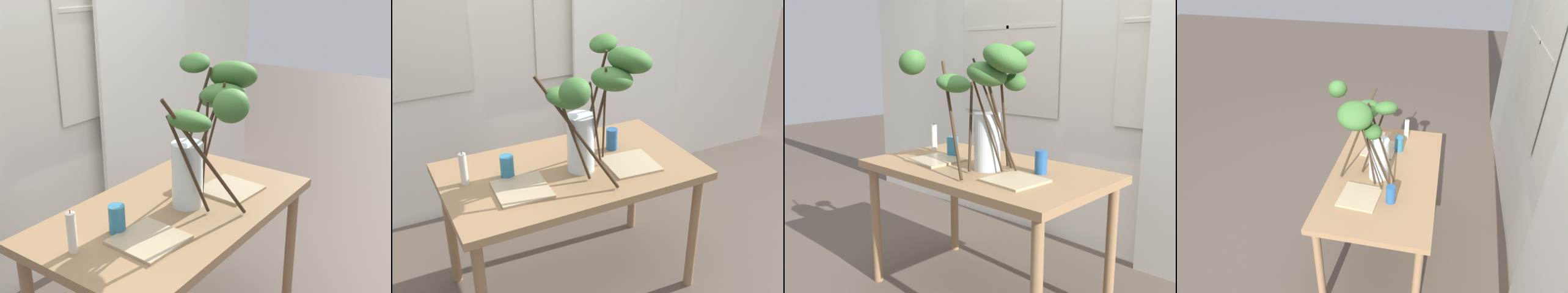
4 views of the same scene
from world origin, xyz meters
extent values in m
cube|color=silver|center=(0.00, 1.04, 1.36)|extent=(4.71, 0.12, 2.72)
cube|color=silver|center=(0.67, 0.97, 1.51)|extent=(0.85, 0.01, 1.21)
cube|color=silver|center=(0.67, 0.96, 1.51)|extent=(0.92, 0.01, 1.28)
cube|color=silver|center=(0.67, 0.96, 1.51)|extent=(0.02, 0.01, 1.21)
cube|color=silver|center=(0.67, 0.96, 1.51)|extent=(0.85, 0.01, 0.02)
cube|color=white|center=(0.86, 0.89, 1.28)|extent=(0.82, 0.03, 2.56)
cube|color=#93704C|center=(0.00, 0.00, 0.72)|extent=(1.27, 0.74, 0.04)
cylinder|color=#93704C|center=(0.57, -0.31, 0.35)|extent=(0.05, 0.05, 0.69)
cylinder|color=#93704C|center=(0.57, 0.31, 0.35)|extent=(0.05, 0.05, 0.69)
cylinder|color=silver|center=(0.04, -0.03, 0.88)|extent=(0.14, 0.14, 0.29)
cylinder|color=silver|center=(0.04, -0.03, 0.79)|extent=(0.12, 0.12, 0.09)
cylinder|color=#382819|center=(-0.05, -0.19, 1.01)|extent=(0.34, 0.20, 0.54)
ellipsoid|color=#38662D|center=(-0.13, -0.35, 1.28)|extent=(0.20, 0.19, 0.18)
cylinder|color=#382819|center=(0.13, -0.03, 0.97)|extent=(0.02, 0.19, 0.45)
ellipsoid|color=#38662D|center=(0.22, -0.04, 1.19)|extent=(0.12, 0.11, 0.10)
cylinder|color=#382819|center=(0.12, 0.00, 1.04)|extent=(0.08, 0.17, 0.60)
ellipsoid|color=#38662D|center=(0.20, 0.03, 1.34)|extent=(0.19, 0.18, 0.11)
cylinder|color=#382819|center=(0.14, -0.08, 1.02)|extent=(0.11, 0.21, 0.55)
ellipsoid|color=#38662D|center=(0.24, -0.13, 1.30)|extent=(0.29, 0.29, 0.21)
cylinder|color=#382819|center=(0.10, -0.09, 0.99)|extent=(0.13, 0.12, 0.48)
ellipsoid|color=#38662D|center=(0.15, -0.15, 1.23)|extent=(0.28, 0.28, 0.16)
cylinder|color=#382819|center=(-0.02, -0.09, 0.96)|extent=(0.13, 0.15, 0.43)
ellipsoid|color=#38662D|center=(-0.08, -0.14, 1.18)|extent=(0.26, 0.25, 0.14)
cylinder|color=teal|center=(-0.31, 0.05, 0.79)|extent=(0.07, 0.07, 0.12)
cylinder|color=#235693|center=(0.29, 0.09, 0.79)|extent=(0.06, 0.06, 0.12)
cube|color=tan|center=(-0.29, -0.09, 0.74)|extent=(0.26, 0.26, 0.01)
cube|color=tan|center=(0.29, -0.11, 0.74)|extent=(0.26, 0.26, 0.01)
cylinder|color=silver|center=(-0.51, 0.08, 0.82)|extent=(0.04, 0.04, 0.16)
cylinder|color=black|center=(-0.51, 0.08, 0.90)|extent=(0.00, 0.00, 0.01)
camera|label=1|loc=(-1.53, -1.19, 1.72)|focal=45.04mm
camera|label=2|loc=(-0.91, -1.99, 1.96)|focal=45.88mm
camera|label=3|loc=(1.57, -1.68, 1.31)|focal=41.62mm
camera|label=4|loc=(1.99, 0.34, 2.24)|focal=33.04mm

